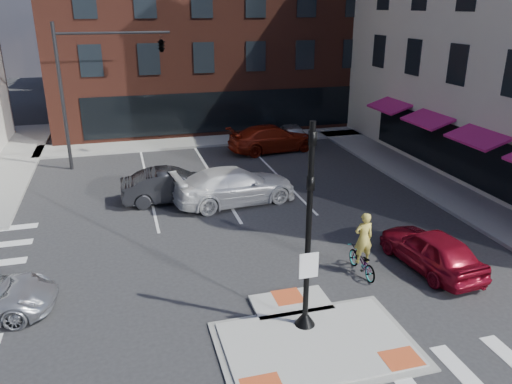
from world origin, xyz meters
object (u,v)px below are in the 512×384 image
object	(u,v)px
red_sedan	(431,249)
bg_car_dark	(172,185)
cyclist	(362,254)
bg_car_red	(273,138)
bg_car_silver	(291,133)
white_pickup	(235,186)

from	to	relation	value
red_sedan	bg_car_dark	world-z (taller)	bg_car_dark
cyclist	bg_car_red	bearing A→B (deg)	-96.97
bg_car_red	cyclist	size ratio (longest dim) A/B	2.48
red_sedan	bg_car_silver	bearing A→B (deg)	-98.61
white_pickup	cyclist	size ratio (longest dim) A/B	2.55
bg_car_dark	cyclist	world-z (taller)	cyclist
bg_car_dark	bg_car_silver	bearing A→B (deg)	-46.92
red_sedan	bg_car_red	bearing A→B (deg)	-92.66
red_sedan	cyclist	distance (m)	2.55
bg_car_red	cyclist	world-z (taller)	cyclist
white_pickup	cyclist	xyz separation A→B (m)	(2.69, -7.70, -0.08)
red_sedan	white_pickup	bearing A→B (deg)	-62.52
cyclist	red_sedan	bearing A→B (deg)	172.66
bg_car_silver	bg_car_red	size ratio (longest dim) A/B	0.73
red_sedan	bg_car_red	size ratio (longest dim) A/B	0.75
white_pickup	bg_car_dark	size ratio (longest dim) A/B	1.23
bg_car_dark	bg_car_silver	distance (m)	12.33
bg_car_silver	cyclist	distance (m)	17.54
bg_car_dark	bg_car_red	size ratio (longest dim) A/B	0.84
bg_car_red	cyclist	bearing A→B (deg)	167.34
red_sedan	bg_car_silver	size ratio (longest dim) A/B	1.04
bg_car_dark	cyclist	xyz separation A→B (m)	(5.50, -8.70, -0.01)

